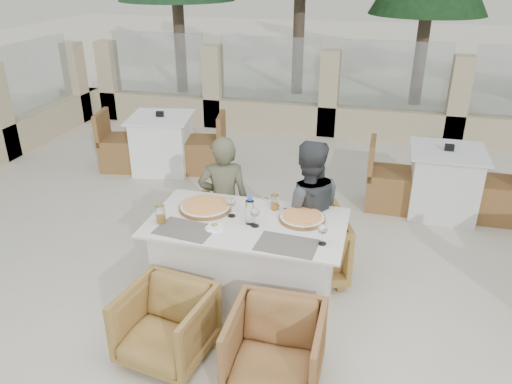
% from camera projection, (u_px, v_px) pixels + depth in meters
% --- Properties ---
extents(ground, '(80.00, 80.00, 0.00)m').
position_uv_depth(ground, '(256.00, 307.00, 4.27)').
color(ground, beige).
rests_on(ground, ground).
extents(sand_patch, '(30.00, 16.00, 0.01)m').
position_uv_depth(sand_patch, '(361.00, 49.00, 16.55)').
color(sand_patch, beige).
rests_on(sand_patch, ground).
extents(perimeter_wall_far, '(10.00, 0.34, 1.60)m').
position_uv_depth(perimeter_wall_far, '(329.00, 88.00, 8.14)').
color(perimeter_wall_far, '#C4B28A').
rests_on(perimeter_wall_far, ground).
extents(dining_table, '(1.60, 0.90, 0.77)m').
position_uv_depth(dining_table, '(247.00, 262.00, 4.21)').
color(dining_table, silver).
rests_on(dining_table, ground).
extents(placemat_near_left, '(0.48, 0.35, 0.00)m').
position_uv_depth(placemat_near_left, '(185.00, 230.00, 3.93)').
color(placemat_near_left, '#635C55').
rests_on(placemat_near_left, dining_table).
extents(placemat_near_right, '(0.47, 0.33, 0.00)m').
position_uv_depth(placemat_near_right, '(287.00, 245.00, 3.72)').
color(placemat_near_right, '#5D5950').
rests_on(placemat_near_right, dining_table).
extents(pizza_left, '(0.47, 0.47, 0.06)m').
position_uv_depth(pizza_left, '(205.00, 206.00, 4.24)').
color(pizza_left, '#D55C1D').
rests_on(pizza_left, dining_table).
extents(pizza_right, '(0.43, 0.43, 0.05)m').
position_uv_depth(pizza_right, '(302.00, 217.00, 4.06)').
color(pizza_right, '#D04A1C').
rests_on(pizza_right, dining_table).
extents(water_bottle, '(0.09, 0.09, 0.24)m').
position_uv_depth(water_bottle, '(250.00, 210.00, 3.97)').
color(water_bottle, '#A3BED7').
rests_on(water_bottle, dining_table).
extents(wine_glass_centre, '(0.10, 0.10, 0.18)m').
position_uv_depth(wine_glass_centre, '(231.00, 206.00, 4.10)').
color(wine_glass_centre, white).
rests_on(wine_glass_centre, dining_table).
extents(wine_glass_near, '(0.10, 0.10, 0.18)m').
position_uv_depth(wine_glass_near, '(255.00, 216.00, 3.94)').
color(wine_glass_near, silver).
rests_on(wine_glass_near, dining_table).
extents(wine_glass_corner, '(0.09, 0.09, 0.18)m').
position_uv_depth(wine_glass_corner, '(323.00, 233.00, 3.69)').
color(wine_glass_corner, white).
rests_on(wine_glass_corner, dining_table).
extents(beer_glass_left, '(0.10, 0.10, 0.15)m').
position_uv_depth(beer_glass_left, '(161.00, 214.00, 4.00)').
color(beer_glass_left, gold).
rests_on(beer_glass_left, dining_table).
extents(beer_glass_right, '(0.07, 0.07, 0.13)m').
position_uv_depth(beer_glass_right, '(275.00, 202.00, 4.22)').
color(beer_glass_right, gold).
rests_on(beer_glass_right, dining_table).
extents(olive_dish, '(0.14, 0.14, 0.04)m').
position_uv_depth(olive_dish, '(214.00, 226.00, 3.93)').
color(olive_dish, white).
rests_on(olive_dish, dining_table).
extents(armchair_far_left, '(0.78, 0.80, 0.64)m').
position_uv_depth(armchair_far_left, '(223.00, 234.00, 4.77)').
color(armchair_far_left, olive).
rests_on(armchair_far_left, ground).
extents(armchair_far_right, '(0.89, 0.90, 0.65)m').
position_uv_depth(armchair_far_right, '(306.00, 245.00, 4.57)').
color(armchair_far_right, olive).
rests_on(armchair_far_right, ground).
extents(armchair_near_left, '(0.69, 0.71, 0.56)m').
position_uv_depth(armchair_near_left, '(166.00, 325.00, 3.64)').
color(armchair_near_left, olive).
rests_on(armchair_near_left, ground).
extents(armchair_near_right, '(0.63, 0.65, 0.59)m').
position_uv_depth(armchair_near_right, '(275.00, 350.00, 3.39)').
color(armchair_near_right, brown).
rests_on(armchair_near_right, ground).
extents(diner_left, '(0.54, 0.43, 1.30)m').
position_uv_depth(diner_left, '(224.00, 202.00, 4.65)').
color(diner_left, '#52523C').
rests_on(diner_left, ground).
extents(diner_right, '(0.77, 0.67, 1.35)m').
position_uv_depth(diner_right, '(307.00, 213.00, 4.40)').
color(diner_right, '#3D4043').
rests_on(diner_right, ground).
extents(bg_table_a, '(1.76, 1.10, 0.77)m').
position_uv_depth(bg_table_a, '(162.00, 143.00, 6.92)').
color(bg_table_a, white).
rests_on(bg_table_a, ground).
extents(bg_table_b, '(1.64, 0.83, 0.77)m').
position_uv_depth(bg_table_b, '(443.00, 182.00, 5.72)').
color(bg_table_b, silver).
rests_on(bg_table_b, ground).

